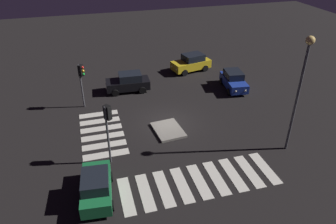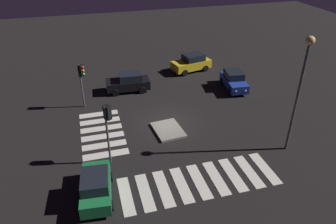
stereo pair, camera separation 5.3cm
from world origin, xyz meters
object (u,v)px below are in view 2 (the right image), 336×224
car_blue (234,80)px  car_green (96,186)px  traffic_light_east (108,120)px  traffic_light_south (82,76)px  car_black (129,82)px  car_yellow (192,63)px  street_lamp (302,77)px  traffic_island (168,130)px

car_blue → car_green: size_ratio=1.01×
traffic_light_east → traffic_light_south: traffic_light_east is taller
traffic_light_south → car_black: bearing=62.9°
car_black → traffic_light_south: 5.17m
car_yellow → traffic_light_south: (5.26, -11.69, 2.08)m
car_green → traffic_light_east: traffic_light_east is taller
traffic_light_south → street_lamp: bearing=-1.4°
traffic_island → car_yellow: (-10.92, 5.76, 0.82)m
traffic_island → car_black: bearing=-167.5°
traffic_island → car_blue: (-5.56, 8.21, 0.76)m
traffic_island → car_yellow: car_yellow is taller
car_blue → street_lamp: street_lamp is taller
car_black → traffic_light_east: bearing=77.5°
car_green → traffic_light_east: bearing=-16.4°
traffic_island → traffic_light_east: bearing=-61.8°
car_black → street_lamp: size_ratio=0.52×
car_black → traffic_light_east: size_ratio=0.99×
traffic_light_south → car_green: bearing=-54.2°
car_green → traffic_light_south: size_ratio=1.03×
car_yellow → traffic_light_south: 12.99m
car_yellow → street_lamp: street_lamp is taller
traffic_island → car_blue: bearing=124.1°
street_lamp → car_blue: bearing=175.9°
car_blue → car_black: bearing=-95.5°
car_yellow → street_lamp: bearing=84.1°
traffic_light_east → car_blue: bearing=-4.3°
car_yellow → traffic_light_east: (13.40, -10.40, 2.32)m
car_black → traffic_light_east: (10.30, -2.91, 2.35)m
car_blue → car_black: size_ratio=0.97×
car_blue → car_yellow: size_ratio=0.91×
traffic_island → traffic_light_east: traffic_light_east is taller
car_green → car_yellow: bearing=-29.7°
car_black → car_blue: bearing=170.5°
car_green → street_lamp: street_lamp is taller
car_blue → car_yellow: 5.89m
traffic_light_south → car_yellow: bearing=59.9°
car_blue → traffic_light_east: (8.05, -12.85, 2.38)m
car_green → car_black: 14.05m
car_yellow → traffic_light_south: bearing=12.0°
car_blue → car_yellow: bearing=-148.2°
car_blue → street_lamp: size_ratio=0.50×
street_lamp → traffic_light_east: bearing=-99.3°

